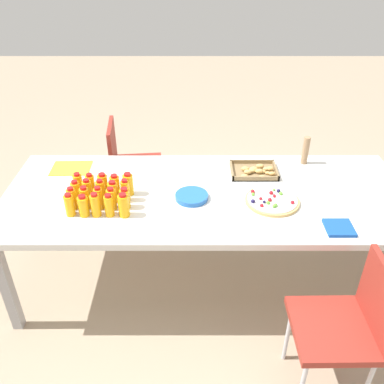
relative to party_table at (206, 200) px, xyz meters
The scene contains 30 objects.
ground_plane 0.67m from the party_table, ahead, with size 12.00×12.00×0.00m, color tan.
party_table is the anchor object (origin of this frame).
chair_near_right 1.06m from the party_table, 50.21° to the right, with size 0.40×0.40×0.83m.
chair_far_left 1.03m from the party_table, 126.77° to the left, with size 0.44×0.44×0.83m.
juice_bottle_0 0.82m from the party_table, 163.74° to the right, with size 0.05×0.05×0.14m.
juice_bottle_1 0.75m from the party_table, 161.80° to the right, with size 0.06×0.06×0.13m.
juice_bottle_2 0.69m from the party_table, 159.79° to the right, with size 0.06×0.06×0.15m.
juice_bottle_3 0.62m from the party_table, 157.33° to the right, with size 0.05×0.05×0.14m.
juice_bottle_4 0.54m from the party_table, 153.54° to the right, with size 0.06×0.06×0.15m.
juice_bottle_5 0.81m from the party_table, 168.18° to the right, with size 0.05×0.05×0.14m.
juice_bottle_6 0.74m from the party_table, 167.03° to the right, with size 0.05×0.05×0.15m.
juice_bottle_7 0.66m from the party_table, 165.46° to the right, with size 0.05×0.05×0.15m.
juice_bottle_8 0.59m from the party_table, 163.53° to the right, with size 0.06×0.06×0.14m.
juice_bottle_9 0.52m from the party_table, 161.89° to the right, with size 0.06×0.06×0.13m.
juice_bottle_10 0.79m from the party_table, behind, with size 0.05×0.05×0.14m.
juice_bottle_11 0.73m from the party_table, behind, with size 0.05×0.05×0.15m.
juice_bottle_12 0.65m from the party_table, behind, with size 0.05×0.05×0.15m.
juice_bottle_13 0.58m from the party_table, behind, with size 0.06×0.06×0.14m.
juice_bottle_14 0.51m from the party_table, behind, with size 0.05×0.05×0.15m.
juice_bottle_15 0.79m from the party_table, behind, with size 0.06×0.06×0.15m.
juice_bottle_16 0.72m from the party_table, behind, with size 0.05×0.05×0.14m.
juice_bottle_17 0.64m from the party_table, behind, with size 0.06×0.06×0.14m.
juice_bottle_18 0.57m from the party_table, behind, with size 0.06×0.06×0.13m.
juice_bottle_19 0.49m from the party_table, behind, with size 0.06×0.06×0.15m.
fruit_pizza 0.41m from the party_table, 14.60° to the right, with size 0.32×0.32×0.05m.
snack_tray 0.42m from the party_table, 36.94° to the left, with size 0.31×0.24×0.04m.
plate_stack 0.13m from the party_table, 146.22° to the right, with size 0.20×0.20×0.03m.
napkin_stack 0.80m from the party_table, 27.11° to the right, with size 0.15×0.15×0.02m, color #194CA5.
cardboard_tube 0.80m from the party_table, 29.26° to the left, with size 0.04×0.04×0.20m, color #9E7A56.
paper_folder 0.97m from the party_table, 161.42° to the left, with size 0.26×0.20×0.01m, color yellow.
Camera 1 is at (-0.09, -2.15, 2.12)m, focal length 38.72 mm.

